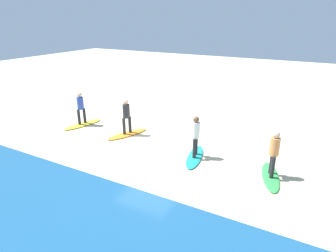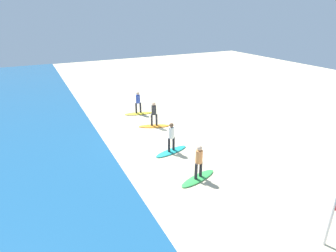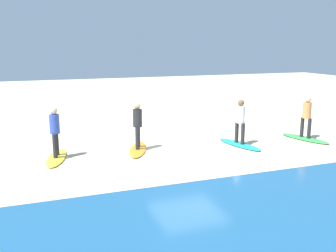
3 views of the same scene
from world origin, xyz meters
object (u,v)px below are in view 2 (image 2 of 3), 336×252
(surfer_teal, at_px, (171,135))
(surfer_green, at_px, (199,159))
(surfboard_teal, at_px, (171,151))
(surfer_orange, at_px, (154,112))
(surfboard_green, at_px, (198,178))
(surfboard_orange, at_px, (154,126))
(surfer_yellow, at_px, (138,101))
(surfboard_yellow, at_px, (139,113))

(surfer_teal, bearing_deg, surfer_green, 177.72)
(surfboard_teal, relative_size, surfer_orange, 1.28)
(surfboard_green, xyz_separation_m, surfboard_orange, (6.64, -0.76, 0.00))
(surfer_yellow, bearing_deg, surfer_teal, 174.73)
(surfer_green, bearing_deg, surfer_yellow, -4.35)
(surfboard_orange, bearing_deg, surfer_teal, 101.43)
(surfboard_teal, distance_m, surfboard_yellow, 6.56)
(surfboard_orange, bearing_deg, surfboard_green, 104.69)
(surfer_teal, distance_m, surfboard_orange, 3.92)
(surfboard_teal, bearing_deg, surfboard_yellow, -108.22)
(surfboard_orange, bearing_deg, surfboard_yellow, -67.86)
(surfer_green, height_order, surfer_yellow, same)
(surfboard_teal, xyz_separation_m, surfer_orange, (3.74, -0.65, 0.99))
(surfer_green, xyz_separation_m, surfboard_teal, (2.91, -0.12, -0.99))
(surfer_orange, distance_m, surfboard_yellow, 2.96)
(surfboard_green, distance_m, surfboard_orange, 6.69)
(surfboard_green, relative_size, surfer_green, 1.28)
(surfboard_green, height_order, surfer_green, surfer_green)
(surfboard_green, relative_size, surfboard_yellow, 1.00)
(surfer_green, xyz_separation_m, surfer_teal, (2.91, -0.12, 0.00))
(surfboard_yellow, bearing_deg, surfer_yellow, 0.00)
(surfboard_teal, bearing_deg, surfer_green, 74.76)
(surfboard_orange, distance_m, surfboard_yellow, 2.79)
(surfboard_teal, relative_size, surfer_yellow, 1.28)
(surfboard_teal, xyz_separation_m, surfboard_orange, (3.74, -0.65, 0.00))
(surfer_orange, bearing_deg, surfboard_yellow, 0.90)
(surfer_orange, bearing_deg, surfboard_orange, -90.00)
(surfboard_green, relative_size, surfer_yellow, 1.28)
(surfboard_yellow, bearing_deg, surfer_orange, 104.39)
(surfer_green, distance_m, surfboard_teal, 3.08)
(surfboard_orange, bearing_deg, surfer_green, 104.69)
(surfer_yellow, bearing_deg, surfboard_teal, 174.73)
(surfer_green, bearing_deg, surfboard_green, 90.00)
(surfboard_orange, height_order, surfboard_yellow, same)
(surfer_orange, xyz_separation_m, surfboard_yellow, (2.79, 0.04, -0.99))
(surfboard_green, bearing_deg, surfer_orange, -112.37)
(surfer_green, relative_size, surfboard_teal, 0.78)
(surfboard_orange, relative_size, surfer_yellow, 1.28)
(surfboard_orange, relative_size, surfboard_yellow, 1.00)
(surfer_teal, relative_size, surfboard_orange, 0.78)
(surfer_teal, bearing_deg, surfboard_teal, -90.00)
(surfboard_green, distance_m, surfboard_teal, 2.91)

